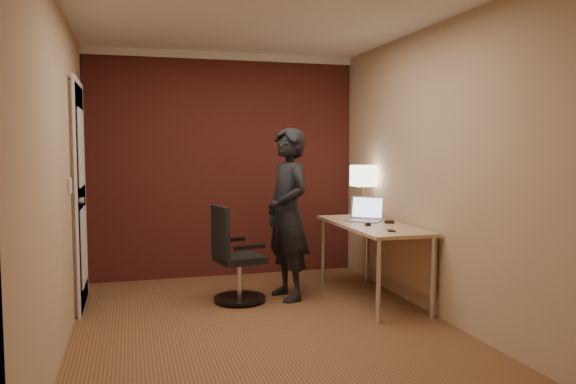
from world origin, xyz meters
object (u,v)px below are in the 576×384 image
object	(u,v)px
desk	(379,237)
office_chair	(234,261)
phone	(391,231)
wallet	(389,222)
desk_lamp	(363,176)
laptop	(365,214)
person	(288,214)
mouse	(368,224)

from	to	relation	value
desk	office_chair	bearing A→B (deg)	169.82
phone	wallet	xyz separation A→B (m)	(0.23, 0.50, 0.01)
desk_lamp	laptop	bearing A→B (deg)	-110.36
desk_lamp	wallet	distance (m)	0.72
phone	person	size ratio (longest dim) A/B	0.07
desk	mouse	bearing A→B (deg)	-150.71
desk_lamp	mouse	bearing A→B (deg)	-109.94
laptop	person	distance (m)	0.79
laptop	desk	bearing A→B (deg)	-79.27
laptop	office_chair	size ratio (longest dim) A/B	0.47
mouse	office_chair	xyz separation A→B (m)	(-1.20, 0.33, -0.35)
mouse	person	size ratio (longest dim) A/B	0.06
desk	mouse	world-z (taller)	mouse
laptop	mouse	distance (m)	0.35
mouse	wallet	world-z (taller)	mouse
desk	wallet	distance (m)	0.18
mouse	phone	world-z (taller)	mouse
mouse	office_chair	world-z (taller)	office_chair
wallet	laptop	bearing A→B (deg)	125.24
laptop	person	size ratio (longest dim) A/B	0.26
mouse	phone	size ratio (longest dim) A/B	0.87
phone	office_chair	world-z (taller)	office_chair
laptop	wallet	xyz separation A→B (m)	(0.16, -0.22, -0.05)
desk	wallet	bearing A→B (deg)	7.14
phone	wallet	distance (m)	0.55
desk	desk_lamp	bearing A→B (deg)	81.31
mouse	laptop	bearing A→B (deg)	94.98
office_chair	laptop	bearing A→B (deg)	-0.42
desk_lamp	person	bearing A→B (deg)	-159.50
wallet	office_chair	xyz separation A→B (m)	(-1.47, 0.23, -0.35)
laptop	wallet	bearing A→B (deg)	-54.76
office_chair	person	world-z (taller)	person
phone	wallet	size ratio (longest dim) A/B	1.05
phone	person	xyz separation A→B (m)	(-0.72, 0.74, 0.08)
mouse	person	world-z (taller)	person
desk	wallet	world-z (taller)	wallet
desk_lamp	office_chair	world-z (taller)	desk_lamp
laptop	mouse	bearing A→B (deg)	-109.47
desk	laptop	bearing A→B (deg)	100.73
phone	office_chair	size ratio (longest dim) A/B	0.13
desk_lamp	mouse	xyz separation A→B (m)	(-0.25, -0.69, -0.40)
wallet	phone	bearing A→B (deg)	-114.32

